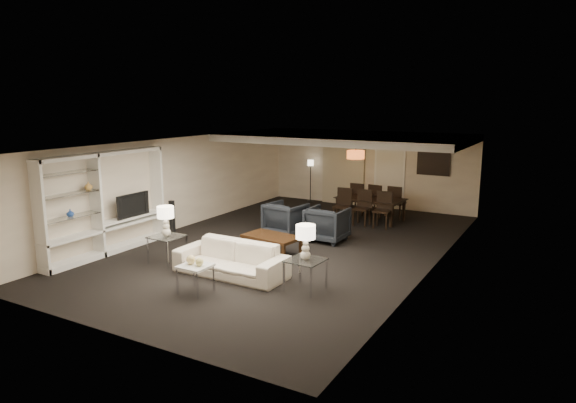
% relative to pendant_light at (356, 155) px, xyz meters
% --- Properties ---
extents(floor, '(11.00, 11.00, 0.00)m').
position_rel_pendant_light_xyz_m(floor, '(-0.30, -3.50, -1.92)').
color(floor, black).
rests_on(floor, ground).
extents(ceiling, '(7.00, 11.00, 0.02)m').
position_rel_pendant_light_xyz_m(ceiling, '(-0.30, -3.50, 0.58)').
color(ceiling, silver).
rests_on(ceiling, ground).
extents(wall_back, '(7.00, 0.02, 2.50)m').
position_rel_pendant_light_xyz_m(wall_back, '(-0.30, 2.00, -0.67)').
color(wall_back, '#C4B29D').
rests_on(wall_back, ground).
extents(wall_front, '(7.00, 0.02, 2.50)m').
position_rel_pendant_light_xyz_m(wall_front, '(-0.30, -9.00, -0.67)').
color(wall_front, '#C4B29D').
rests_on(wall_front, ground).
extents(wall_left, '(0.02, 11.00, 2.50)m').
position_rel_pendant_light_xyz_m(wall_left, '(-3.80, -3.50, -0.67)').
color(wall_left, '#C4B29D').
rests_on(wall_left, ground).
extents(wall_right, '(0.02, 11.00, 2.50)m').
position_rel_pendant_light_xyz_m(wall_right, '(3.20, -3.50, -0.67)').
color(wall_right, '#C4B29D').
rests_on(wall_right, ground).
extents(ceiling_soffit, '(7.00, 4.00, 0.20)m').
position_rel_pendant_light_xyz_m(ceiling_soffit, '(-0.30, 0.00, 0.48)').
color(ceiling_soffit, silver).
rests_on(ceiling_soffit, ceiling).
extents(curtains, '(1.50, 0.12, 2.40)m').
position_rel_pendant_light_xyz_m(curtains, '(-1.20, 1.92, -0.72)').
color(curtains, beige).
rests_on(curtains, wall_back).
extents(door, '(0.90, 0.05, 2.10)m').
position_rel_pendant_light_xyz_m(door, '(0.40, 1.97, -0.87)').
color(door, silver).
rests_on(door, wall_back).
extents(painting, '(0.95, 0.04, 0.65)m').
position_rel_pendant_light_xyz_m(painting, '(1.80, 1.96, -0.37)').
color(painting, '#142D38').
rests_on(painting, wall_back).
extents(media_unit, '(0.38, 3.40, 2.35)m').
position_rel_pendant_light_xyz_m(media_unit, '(-3.61, -6.10, -0.74)').
color(media_unit, white).
rests_on(media_unit, wall_left).
extents(pendant_light, '(0.52, 0.52, 0.24)m').
position_rel_pendant_light_xyz_m(pendant_light, '(0.00, 0.00, 0.00)').
color(pendant_light, '#D8591E').
rests_on(pendant_light, ceiling_soffit).
extents(sofa, '(2.33, 0.93, 0.68)m').
position_rel_pendant_light_xyz_m(sofa, '(-0.25, -5.94, -1.58)').
color(sofa, beige).
rests_on(sofa, floor).
extents(coffee_table, '(1.37, 0.92, 0.46)m').
position_rel_pendant_light_xyz_m(coffee_table, '(-0.25, -4.34, -1.69)').
color(coffee_table, black).
rests_on(coffee_table, floor).
extents(armchair_left, '(1.03, 1.05, 0.87)m').
position_rel_pendant_light_xyz_m(armchair_left, '(-0.85, -2.64, -1.49)').
color(armchair_left, black).
rests_on(armchair_left, floor).
extents(armchair_right, '(0.93, 0.96, 0.87)m').
position_rel_pendant_light_xyz_m(armchair_right, '(0.35, -2.64, -1.49)').
color(armchair_right, black).
rests_on(armchair_right, floor).
extents(side_table_left, '(0.65, 0.65, 0.60)m').
position_rel_pendant_light_xyz_m(side_table_left, '(-1.95, -5.94, -1.62)').
color(side_table_left, white).
rests_on(side_table_left, floor).
extents(side_table_right, '(0.68, 0.68, 0.60)m').
position_rel_pendant_light_xyz_m(side_table_right, '(1.45, -5.94, -1.62)').
color(side_table_right, silver).
rests_on(side_table_right, floor).
extents(table_lamp_left, '(0.39, 0.39, 0.66)m').
position_rel_pendant_light_xyz_m(table_lamp_left, '(-1.95, -5.94, -0.99)').
color(table_lamp_left, beige).
rests_on(table_lamp_left, side_table_left).
extents(table_lamp_right, '(0.38, 0.38, 0.66)m').
position_rel_pendant_light_xyz_m(table_lamp_right, '(1.45, -5.94, -0.99)').
color(table_lamp_right, beige).
rests_on(table_lamp_right, side_table_right).
extents(marble_table, '(0.54, 0.54, 0.53)m').
position_rel_pendant_light_xyz_m(marble_table, '(-0.25, -7.04, -1.65)').
color(marble_table, white).
rests_on(marble_table, floor).
extents(gold_gourd_a, '(0.17, 0.17, 0.17)m').
position_rel_pendant_light_xyz_m(gold_gourd_a, '(-0.35, -7.04, -1.30)').
color(gold_gourd_a, '#ECCD7D').
rests_on(gold_gourd_a, marble_table).
extents(gold_gourd_b, '(0.15, 0.15, 0.15)m').
position_rel_pendant_light_xyz_m(gold_gourd_b, '(-0.15, -7.04, -1.31)').
color(gold_gourd_b, '#D1C36F').
rests_on(gold_gourd_b, marble_table).
extents(television, '(0.98, 0.13, 0.56)m').
position_rel_pendant_light_xyz_m(television, '(-3.58, -5.39, -0.89)').
color(television, black).
rests_on(television, media_unit).
extents(vase_blue, '(0.16, 0.16, 0.16)m').
position_rel_pendant_light_xyz_m(vase_blue, '(-3.61, -7.04, -0.78)').
color(vase_blue, '#254AA1').
rests_on(vase_blue, media_unit).
extents(vase_amber, '(0.17, 0.17, 0.18)m').
position_rel_pendant_light_xyz_m(vase_amber, '(-3.61, -6.53, -0.27)').
color(vase_amber, gold).
rests_on(vase_amber, media_unit).
extents(floor_speaker, '(0.11, 0.11, 0.98)m').
position_rel_pendant_light_xyz_m(floor_speaker, '(-3.23, -4.34, -1.43)').
color(floor_speaker, black).
rests_on(floor_speaker, floor).
extents(dining_table, '(2.00, 1.24, 0.67)m').
position_rel_pendant_light_xyz_m(dining_table, '(0.49, -0.02, -1.58)').
color(dining_table, black).
rests_on(dining_table, floor).
extents(chair_nl, '(0.49, 0.49, 1.00)m').
position_rel_pendant_light_xyz_m(chair_nl, '(-0.11, -0.67, -1.42)').
color(chair_nl, black).
rests_on(chair_nl, floor).
extents(chair_nm, '(0.47, 0.47, 1.00)m').
position_rel_pendant_light_xyz_m(chair_nm, '(0.49, -0.67, -1.42)').
color(chair_nm, black).
rests_on(chair_nm, floor).
extents(chair_nr, '(0.49, 0.49, 1.00)m').
position_rel_pendant_light_xyz_m(chair_nr, '(1.09, -0.67, -1.42)').
color(chair_nr, black).
rests_on(chair_nr, floor).
extents(chair_fl, '(0.47, 0.47, 1.00)m').
position_rel_pendant_light_xyz_m(chair_fl, '(-0.11, 0.63, -1.42)').
color(chair_fl, black).
rests_on(chair_fl, floor).
extents(chair_fm, '(0.51, 0.51, 1.00)m').
position_rel_pendant_light_xyz_m(chair_fm, '(0.49, 0.63, -1.42)').
color(chair_fm, black).
rests_on(chair_fm, floor).
extents(chair_fr, '(0.50, 0.50, 1.00)m').
position_rel_pendant_light_xyz_m(chair_fr, '(1.09, 0.63, -1.42)').
color(chair_fr, black).
rests_on(chair_fr, floor).
extents(floor_lamp, '(0.23, 0.23, 1.46)m').
position_rel_pendant_light_xyz_m(floor_lamp, '(-2.34, 1.70, -1.19)').
color(floor_lamp, black).
rests_on(floor_lamp, floor).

